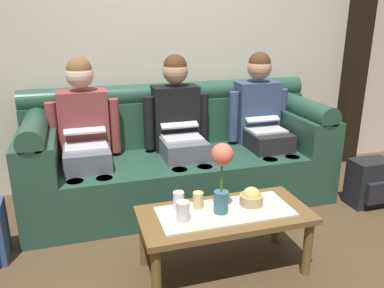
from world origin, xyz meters
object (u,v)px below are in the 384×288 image
at_px(person_middle, 179,125).
at_px(coffee_table, 225,220).
at_px(couch, 179,157).
at_px(flower_vase, 222,170).
at_px(cup_near_right, 198,200).
at_px(backpack_right, 369,183).
at_px(person_left, 85,132).
at_px(cup_near_left, 183,211).
at_px(cup_far_center, 179,201).
at_px(snack_bowl, 251,198).
at_px(person_right, 262,118).

relative_size(person_middle, coffee_table, 1.19).
height_order(couch, flower_vase, couch).
bearing_deg(cup_near_right, flower_vase, -40.80).
distance_m(flower_vase, backpack_right, 1.65).
xyz_separation_m(person_left, coffee_table, (0.75, -1.06, -0.31)).
bearing_deg(cup_near_left, coffee_table, 8.45).
distance_m(person_middle, cup_near_right, 1.01).
bearing_deg(coffee_table, person_middle, 90.00).
xyz_separation_m(person_middle, cup_far_center, (-0.26, -0.96, -0.20)).
bearing_deg(person_left, flower_vase, -56.02).
bearing_deg(person_middle, couch, 90.00).
bearing_deg(flower_vase, person_middle, 88.36).
height_order(person_left, cup_near_right, person_left).
bearing_deg(snack_bowl, person_middle, 100.16).
relative_size(person_left, coffee_table, 1.19).
bearing_deg(person_right, cup_far_center, -136.47).
bearing_deg(couch, cup_far_center, -105.05).
relative_size(person_left, flower_vase, 2.85).
bearing_deg(backpack_right, person_middle, 158.27).
bearing_deg(couch, flower_vase, -91.63).
distance_m(person_left, coffee_table, 1.34).
relative_size(person_middle, person_right, 1.00).
height_order(person_middle, cup_far_center, person_middle).
height_order(flower_vase, backpack_right, flower_vase).
height_order(person_left, person_middle, same).
distance_m(snack_bowl, cup_near_left, 0.46).
distance_m(flower_vase, cup_far_center, 0.33).
bearing_deg(flower_vase, couch, 88.37).
distance_m(coffee_table, cup_near_right, 0.20).
xyz_separation_m(person_left, cup_near_right, (0.61, -0.98, -0.20)).
height_order(couch, snack_bowl, couch).
height_order(cup_far_center, backpack_right, cup_far_center).
bearing_deg(snack_bowl, cup_near_right, 170.34).
xyz_separation_m(couch, backpack_right, (1.48, -0.59, -0.17)).
distance_m(person_right, flower_vase, 1.33).
bearing_deg(couch, person_middle, -90.00).
distance_m(person_left, flower_vase, 1.29).
xyz_separation_m(person_middle, backpack_right, (1.48, -0.59, -0.47)).
bearing_deg(snack_bowl, person_left, 132.28).
bearing_deg(couch, coffee_table, -90.00).
distance_m(couch, cup_far_center, 1.01).
height_order(person_left, flower_vase, person_left).
bearing_deg(person_middle, cup_near_left, -103.87).
xyz_separation_m(flower_vase, backpack_right, (1.51, 0.48, -0.48)).
distance_m(person_right, coffee_table, 1.34).
height_order(person_middle, person_right, same).
bearing_deg(cup_near_left, cup_near_right, 44.48).
relative_size(couch, flower_vase, 5.80).
bearing_deg(cup_far_center, person_middle, 74.88).
bearing_deg(person_middle, flower_vase, -91.64).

